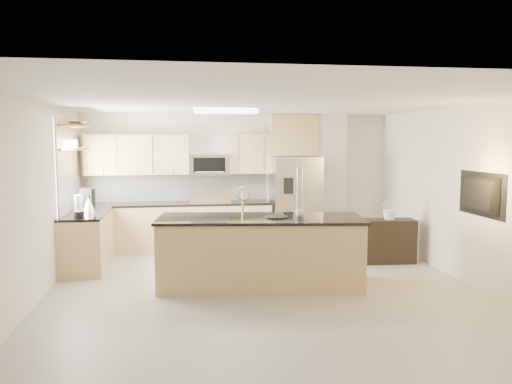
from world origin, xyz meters
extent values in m
plane|color=#A4A09C|center=(0.00, 0.00, 0.00)|extent=(6.50, 6.50, 0.00)
cube|color=silver|center=(0.00, 0.00, 2.60)|extent=(6.00, 6.50, 0.02)
cube|color=beige|center=(0.00, 3.25, 1.30)|extent=(6.00, 0.02, 2.60)
cube|color=beige|center=(0.00, -3.25, 1.30)|extent=(6.00, 0.02, 2.60)
cube|color=beige|center=(-3.00, 0.00, 1.30)|extent=(0.02, 6.50, 2.60)
cube|color=beige|center=(3.00, 0.00, 1.30)|extent=(0.02, 6.50, 2.60)
cube|color=#D4B575|center=(-1.23, 2.92, 0.44)|extent=(3.55, 0.65, 0.88)
cube|color=black|center=(-1.23, 2.92, 0.90)|extent=(3.55, 0.66, 0.04)
cube|color=beige|center=(-1.23, 3.24, 1.18)|extent=(3.55, 0.02, 0.52)
cube|color=#D4B575|center=(-2.67, 1.85, 0.44)|extent=(0.65, 1.50, 0.88)
cube|color=black|center=(-2.67, 1.85, 0.90)|extent=(0.66, 1.50, 0.04)
cube|color=black|center=(-0.60, 2.92, 0.45)|extent=(0.76, 0.64, 0.90)
cube|color=black|center=(-0.60, 2.92, 0.92)|extent=(0.76, 0.62, 0.03)
cube|color=#BCBBBE|center=(-0.60, 2.62, 1.03)|extent=(0.76, 0.04, 0.22)
cube|color=tan|center=(-1.94, 3.08, 1.83)|extent=(1.92, 0.33, 0.75)
cube|color=tan|center=(0.19, 3.08, 1.83)|extent=(0.82, 0.33, 0.75)
cube|color=#BCBBBE|center=(-0.60, 3.05, 1.63)|extent=(0.76, 0.40, 0.40)
cube|color=black|center=(-0.60, 2.85, 1.63)|extent=(0.60, 0.02, 0.28)
cube|color=#BCBBBE|center=(1.06, 2.88, 0.89)|extent=(0.92, 0.75, 1.78)
cube|color=#97979A|center=(1.06, 2.50, 0.89)|extent=(0.02, 0.01, 1.69)
cube|color=black|center=(0.84, 2.48, 1.25)|extent=(0.18, 0.03, 0.30)
cube|color=beige|center=(1.82, 3.10, 1.30)|extent=(0.60, 0.30, 2.60)
cube|color=white|center=(-2.98, 1.85, 1.65)|extent=(0.03, 1.05, 1.55)
cube|color=silver|center=(-2.97, 1.85, 1.65)|extent=(0.03, 1.15, 1.65)
cube|color=brown|center=(-2.85, 1.95, 1.95)|extent=(0.30, 1.20, 0.04)
cube|color=brown|center=(-2.85, 1.95, 2.32)|extent=(0.30, 1.20, 0.04)
cube|color=white|center=(-0.40, 1.60, 2.56)|extent=(1.00, 0.50, 0.06)
cube|color=#D4B575|center=(-0.03, 0.41, 0.48)|extent=(2.95, 1.35, 0.96)
cube|color=black|center=(-0.03, 0.41, 0.98)|extent=(3.02, 1.42, 0.04)
cube|color=black|center=(-0.25, 0.41, 0.97)|extent=(0.60, 0.44, 0.01)
cylinder|color=#BCBBBE|center=(-0.25, 0.65, 1.17)|extent=(0.03, 0.03, 0.34)
torus|color=#BCBBBE|center=(-0.25, 0.58, 1.32)|extent=(0.21, 0.03, 0.21)
cube|color=black|center=(2.34, 1.45, 0.37)|extent=(0.96, 0.46, 0.75)
imported|color=silver|center=(0.54, 0.36, 1.06)|extent=(0.16, 0.16, 0.10)
cylinder|color=black|center=(0.19, 0.35, 1.01)|extent=(0.41, 0.41, 0.02)
cylinder|color=black|center=(-2.67, 1.27, 0.97)|extent=(0.15, 0.15, 0.10)
cylinder|color=silver|center=(-2.67, 1.27, 1.15)|extent=(0.11, 0.11, 0.25)
cone|color=#BCBBBE|center=(-2.62, 1.84, 1.04)|extent=(0.23, 0.23, 0.25)
cylinder|color=black|center=(-2.62, 1.84, 1.18)|extent=(0.05, 0.05, 0.05)
cube|color=black|center=(-2.69, 2.14, 1.10)|extent=(0.21, 0.25, 0.37)
cylinder|color=#BCBBBE|center=(-2.69, 2.07, 1.02)|extent=(0.12, 0.12, 0.13)
imported|color=#BCBBBE|center=(-2.85, 2.31, 2.39)|extent=(0.50, 0.50, 0.10)
imported|color=silver|center=(2.37, 1.42, 1.05)|extent=(0.66, 0.61, 0.60)
imported|color=black|center=(2.91, -0.20, 1.35)|extent=(0.14, 1.08, 0.62)
camera|label=1|loc=(-1.15, -6.53, 2.10)|focal=35.00mm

